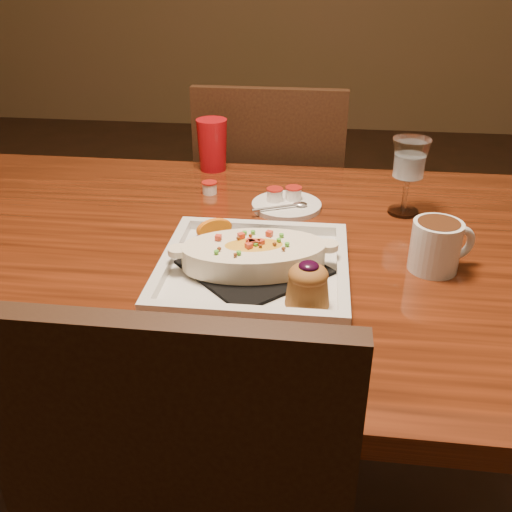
# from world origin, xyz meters

# --- Properties ---
(floor) EXTENTS (7.00, 7.00, 0.00)m
(floor) POSITION_xyz_m (0.00, 0.00, 0.00)
(floor) COLOR #321C10
(floor) RESTS_ON ground
(table) EXTENTS (1.50, 0.90, 0.75)m
(table) POSITION_xyz_m (0.00, 0.00, 0.65)
(table) COLOR maroon
(table) RESTS_ON floor
(chair_far) EXTENTS (0.42, 0.42, 0.93)m
(chair_far) POSITION_xyz_m (-0.00, 0.63, 0.51)
(chair_far) COLOR black
(chair_far) RESTS_ON floor
(plate) EXTENTS (0.32, 0.32, 0.08)m
(plate) POSITION_xyz_m (0.05, -0.11, 0.78)
(plate) COLOR silver
(plate) RESTS_ON table
(coffee_mug) EXTENTS (0.11, 0.08, 0.09)m
(coffee_mug) POSITION_xyz_m (0.35, -0.05, 0.80)
(coffee_mug) COLOR silver
(coffee_mug) RESTS_ON table
(goblet) EXTENTS (0.08, 0.08, 0.16)m
(goblet) POSITION_xyz_m (0.32, 0.19, 0.86)
(goblet) COLOR silver
(goblet) RESTS_ON table
(saucer) EXTENTS (0.15, 0.15, 0.10)m
(saucer) POSITION_xyz_m (0.07, 0.18, 0.76)
(saucer) COLOR silver
(saucer) RESTS_ON table
(creamer_loose) EXTENTS (0.03, 0.03, 0.03)m
(creamer_loose) POSITION_xyz_m (-0.10, 0.24, 0.76)
(creamer_loose) COLOR white
(creamer_loose) RESTS_ON table
(red_tumbler) EXTENTS (0.08, 0.08, 0.13)m
(red_tumbler) POSITION_xyz_m (-0.13, 0.40, 0.81)
(red_tumbler) COLOR #B00C14
(red_tumbler) RESTS_ON table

